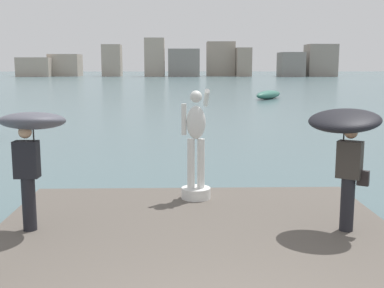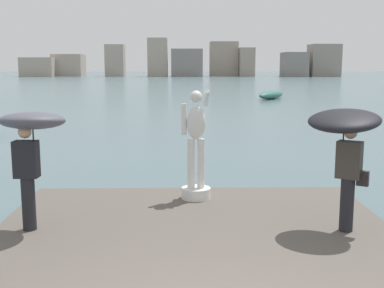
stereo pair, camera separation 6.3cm
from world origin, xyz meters
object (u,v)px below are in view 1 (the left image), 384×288
at_px(onlooker_right, 346,134).
at_px(onlooker_left, 31,135).
at_px(statue_white_figure, 196,154).
at_px(boat_near, 269,95).

bearing_deg(onlooker_right, onlooker_left, 178.69).
bearing_deg(statue_white_figure, onlooker_left, -145.85).
relative_size(statue_white_figure, onlooker_right, 1.09).
relative_size(statue_white_figure, onlooker_left, 1.12).
distance_m(onlooker_right, boat_near, 37.47).
distance_m(statue_white_figure, boat_near, 35.96).
relative_size(onlooker_left, boat_near, 0.43).
bearing_deg(boat_near, statue_white_figure, -102.77).
xyz_separation_m(statue_white_figure, onlooker_right, (2.33, -1.95, 0.69)).
xyz_separation_m(onlooker_right, boat_near, (5.61, 37.01, -1.61)).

